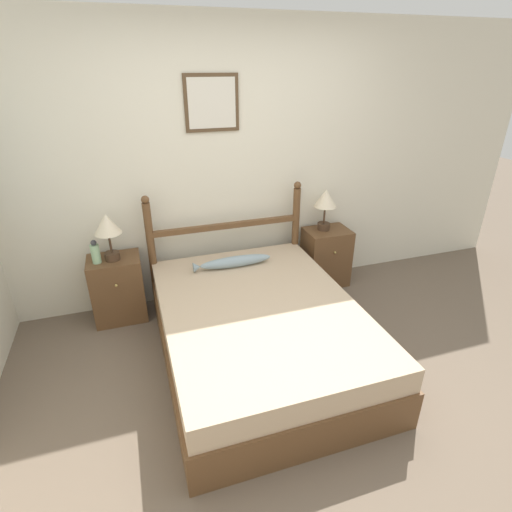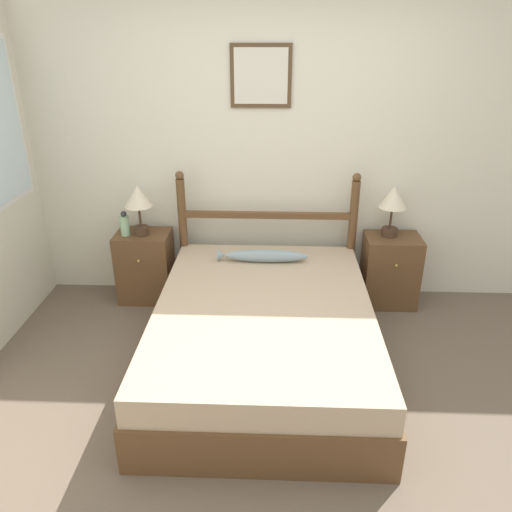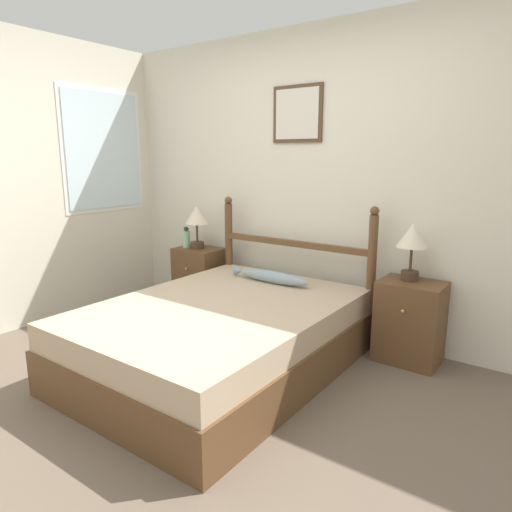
{
  "view_description": "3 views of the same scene",
  "coord_description": "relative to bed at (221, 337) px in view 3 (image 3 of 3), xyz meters",
  "views": [
    {
      "loc": [
        -0.97,
        -1.87,
        2.17
      ],
      "look_at": [
        -0.05,
        0.93,
        0.73
      ],
      "focal_mm": 28.0,
      "sensor_mm": 36.0,
      "label": 1
    },
    {
      "loc": [
        -0.07,
        -2.34,
        2.19
      ],
      "look_at": [
        -0.21,
        1.06,
        0.62
      ],
      "focal_mm": 35.0,
      "sensor_mm": 36.0,
      "label": 2
    },
    {
      "loc": [
        1.85,
        -1.75,
        1.5
      ],
      "look_at": [
        -0.12,
        0.99,
        0.76
      ],
      "focal_mm": 32.0,
      "sensor_mm": 36.0,
      "label": 3
    }
  ],
  "objects": [
    {
      "name": "ground_plane",
      "position": [
        0.14,
        -0.58,
        -0.24
      ],
      "size": [
        16.0,
        16.0,
        0.0
      ],
      "primitive_type": "plane",
      "color": "brown"
    },
    {
      "name": "wall_back",
      "position": [
        0.14,
        1.15,
        1.04
      ],
      "size": [
        6.4,
        0.08,
        2.55
      ],
      "color": "beige",
      "rests_on": "ground_plane"
    },
    {
      "name": "bed",
      "position": [
        0.0,
        0.0,
        0.0
      ],
      "size": [
        1.49,
        2.03,
        0.49
      ],
      "color": "brown",
      "rests_on": "ground_plane"
    },
    {
      "name": "headboard",
      "position": [
        -0.0,
        0.98,
        0.38
      ],
      "size": [
        1.49,
        0.07,
        1.13
      ],
      "color": "brown",
      "rests_on": "ground_plane"
    },
    {
      "name": "nightstand_left",
      "position": [
        -1.05,
        0.92,
        0.06
      ],
      "size": [
        0.45,
        0.37,
        0.61
      ],
      "color": "brown",
      "rests_on": "ground_plane"
    },
    {
      "name": "nightstand_right",
      "position": [
        1.05,
        0.92,
        0.06
      ],
      "size": [
        0.45,
        0.37,
        0.61
      ],
      "color": "brown",
      "rests_on": "ground_plane"
    },
    {
      "name": "table_lamp_left",
      "position": [
        -1.05,
        0.9,
        0.67
      ],
      "size": [
        0.23,
        0.23,
        0.42
      ],
      "color": "#422D1E",
      "rests_on": "nightstand_left"
    },
    {
      "name": "table_lamp_right",
      "position": [
        1.01,
        0.96,
        0.67
      ],
      "size": [
        0.23,
        0.23,
        0.42
      ],
      "color": "#422D1E",
      "rests_on": "nightstand_right"
    },
    {
      "name": "bottle",
      "position": [
        -1.18,
        0.88,
        0.46
      ],
      "size": [
        0.07,
        0.07,
        0.21
      ],
      "color": "#99C699",
      "rests_on": "nightstand_left"
    },
    {
      "name": "fish_pillow",
      "position": [
        -0.02,
        0.67,
        0.3
      ],
      "size": [
        0.72,
        0.11,
        0.1
      ],
      "color": "#8499A3",
      "rests_on": "bed"
    }
  ]
}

